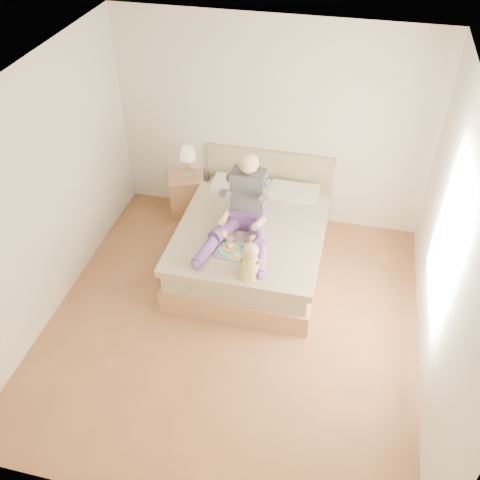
% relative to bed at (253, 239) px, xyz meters
% --- Properties ---
extents(room, '(4.02, 4.22, 2.71)m').
position_rel_bed_xyz_m(room, '(0.08, -1.08, 1.19)').
color(room, brown).
rests_on(room, ground).
extents(bed, '(1.70, 2.18, 1.00)m').
position_rel_bed_xyz_m(bed, '(0.00, 0.00, 0.00)').
color(bed, '#A8774E').
rests_on(bed, ground).
extents(nightstand, '(0.57, 0.54, 0.57)m').
position_rel_bed_xyz_m(nightstand, '(-1.11, 0.80, -0.03)').
color(nightstand, '#A8774E').
rests_on(nightstand, ground).
extents(lamp, '(0.21, 0.21, 0.44)m').
position_rel_bed_xyz_m(lamp, '(-1.06, 0.81, 0.58)').
color(lamp, silver).
rests_on(lamp, nightstand).
extents(adult, '(0.81, 1.14, 0.96)m').
position_rel_bed_xyz_m(adult, '(-0.07, -0.21, 0.57)').
color(adult, '#55317B').
rests_on(adult, bed).
extents(tray, '(0.46, 0.38, 0.12)m').
position_rel_bed_xyz_m(tray, '(-0.06, -0.60, 0.32)').
color(tray, silver).
rests_on(tray, bed).
extents(baby, '(0.28, 0.38, 0.43)m').
position_rel_bed_xyz_m(baby, '(0.16, -0.93, 0.47)').
color(baby, '#E3C547').
rests_on(baby, bed).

